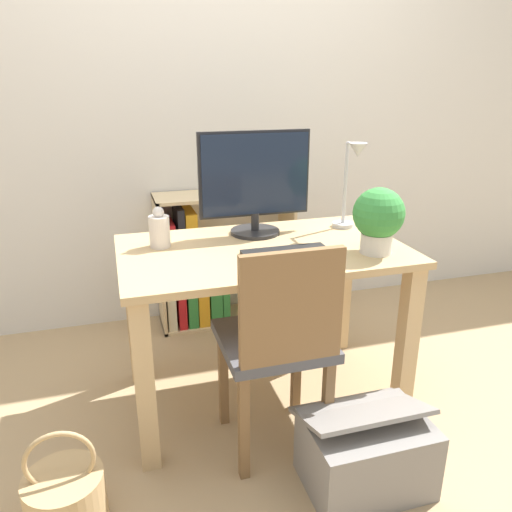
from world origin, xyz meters
name	(u,v)px	position (x,y,z in m)	size (l,w,h in m)	color
ground_plane	(262,394)	(0.00, 0.00, 0.00)	(10.00, 10.00, 0.00)	tan
wall_back	(211,95)	(0.00, 0.99, 1.30)	(8.00, 0.05, 2.60)	silver
desk	(263,279)	(0.00, 0.00, 0.58)	(1.18, 0.72, 0.73)	tan
monitor	(255,180)	(0.03, 0.20, 0.97)	(0.50, 0.22, 0.46)	#232326
keyboard	(286,252)	(0.06, -0.10, 0.73)	(0.35, 0.11, 0.02)	black
vase	(159,230)	(-0.41, 0.13, 0.80)	(0.09, 0.09, 0.17)	silver
desk_lamp	(351,177)	(0.46, 0.13, 0.97)	(0.10, 0.19, 0.40)	#B7B7BC
potted_plant	(378,217)	(0.42, -0.19, 0.87)	(0.20, 0.20, 0.27)	silver
chair	(279,340)	(-0.05, -0.36, 0.49)	(0.40, 0.40, 0.88)	#4C4C51
bookshelf	(204,270)	(-0.11, 0.81, 0.33)	(0.79, 0.28, 0.78)	#D8BC8C
basket	(66,498)	(-0.82, -0.50, 0.11)	(0.26, 0.26, 0.37)	tan
storage_box	(365,451)	(0.20, -0.62, 0.14)	(0.44, 0.37, 0.33)	gray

